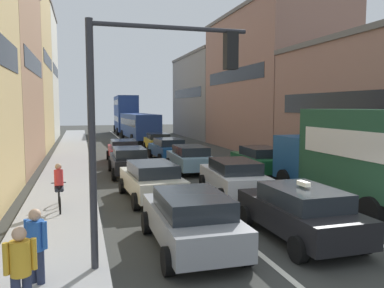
{
  "coord_description": "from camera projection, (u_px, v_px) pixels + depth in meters",
  "views": [
    {
      "loc": [
        -5.92,
        -8.66,
        3.68
      ],
      "look_at": [
        0.0,
        12.0,
        1.6
      ],
      "focal_mm": 36.38,
      "sensor_mm": 36.0,
      "label": 1
    }
  ],
  "objects": [
    {
      "name": "building_row_right",
      "position": [
        263.0,
        92.0,
        34.8
      ],
      "size": [
        7.2,
        43.9,
        11.64
      ],
      "rotation": [
        0.0,
        0.0,
        -1.57
      ],
      "color": "gray",
      "rests_on": "ground"
    },
    {
      "name": "sedan_left_lane_fourth",
      "position": [
        123.0,
        150.0,
        25.64
      ],
      "size": [
        2.13,
        4.33,
        1.49
      ],
      "rotation": [
        0.0,
        0.0,
        1.55
      ],
      "color": "#A51E1E",
      "rests_on": "ground"
    },
    {
      "name": "coupe_centre_lane_fourth",
      "position": [
        168.0,
        149.0,
        26.73
      ],
      "size": [
        2.23,
        4.38,
        1.49
      ],
      "rotation": [
        0.0,
        0.0,
        1.62
      ],
      "color": "#194C8C",
      "rests_on": "ground"
    },
    {
      "name": "ground_plane",
      "position": [
        317.0,
        246.0,
        10.26
      ],
      "size": [
        140.0,
        140.0,
        0.0
      ],
      "primitive_type": "plane",
      "color": "#353632"
    },
    {
      "name": "removalist_box_truck",
      "position": [
        355.0,
        153.0,
        14.19
      ],
      "size": [
        2.75,
        7.72,
        3.58
      ],
      "rotation": [
        0.0,
        0.0,
        1.56
      ],
      "color": "navy",
      "rests_on": "ground"
    },
    {
      "name": "traffic_light_pole",
      "position": [
        149.0,
        100.0,
        8.55
      ],
      "size": [
        3.58,
        0.38,
        5.5
      ],
      "color": "#2D2D33",
      "rests_on": "ground"
    },
    {
      "name": "taxi_centre_lane_front",
      "position": [
        300.0,
        211.0,
        10.71
      ],
      "size": [
        2.11,
        4.32,
        1.66
      ],
      "rotation": [
        0.0,
        0.0,
        1.58
      ],
      "color": "black",
      "rests_on": "ground"
    },
    {
      "name": "bus_mid_queue_primary",
      "position": [
        139.0,
        125.0,
        41.13
      ],
      "size": [
        3.09,
        10.59,
        2.9
      ],
      "rotation": [
        0.0,
        0.0,
        1.61
      ],
      "color": "navy",
      "rests_on": "ground"
    },
    {
      "name": "pedestrian_near_kerb",
      "position": [
        36.0,
        244.0,
        7.74
      ],
      "size": [
        0.46,
        0.35,
        1.66
      ],
      "rotation": [
        0.0,
        0.0,
        4.1
      ],
      "color": "#262D47",
      "rests_on": "ground"
    },
    {
      "name": "wagon_left_lane_second",
      "position": [
        152.0,
        180.0,
        15.35
      ],
      "size": [
        2.27,
        4.4,
        1.49
      ],
      "rotation": [
        0.0,
        0.0,
        1.63
      ],
      "color": "beige",
      "rests_on": "ground"
    },
    {
      "name": "bus_far_queue_secondary",
      "position": [
        125.0,
        113.0,
        52.52
      ],
      "size": [
        3.04,
        10.57,
        5.06
      ],
      "rotation": [
        0.0,
        0.0,
        1.54
      ],
      "color": "navy",
      "rests_on": "ground"
    },
    {
      "name": "sidewalk_left",
      "position": [
        70.0,
        158.0,
        27.56
      ],
      "size": [
        2.6,
        64.0,
        0.14
      ],
      "primitive_type": "cube",
      "color": "#969696",
      "rests_on": "ground"
    },
    {
      "name": "sedan_centre_lane_second",
      "position": [
        233.0,
        176.0,
        16.06
      ],
      "size": [
        2.28,
        4.41,
        1.49
      ],
      "rotation": [
        0.0,
        0.0,
        1.51
      ],
      "color": "silver",
      "rests_on": "ground"
    },
    {
      "name": "lane_stripe_right",
      "position": [
        185.0,
        154.0,
        29.86
      ],
      "size": [
        0.16,
        60.0,
        0.01
      ],
      "primitive_type": "cube",
      "color": "silver",
      "rests_on": "ground"
    },
    {
      "name": "sedan_left_lane_front",
      "position": [
        191.0,
        219.0,
        10.02
      ],
      "size": [
        2.07,
        4.31,
        1.49
      ],
      "rotation": [
        0.0,
        0.0,
        1.57
      ],
      "color": "gray",
      "rests_on": "ground"
    },
    {
      "name": "cyclist_on_sidewalk",
      "position": [
        59.0,
        189.0,
        13.42
      ],
      "size": [
        0.5,
        1.73,
        1.72
      ],
      "rotation": [
        0.0,
        0.0,
        1.65
      ],
      "color": "black",
      "rests_on": "ground"
    },
    {
      "name": "sedan_centre_lane_fifth",
      "position": [
        158.0,
        142.0,
        32.07
      ],
      "size": [
        2.17,
        4.35,
        1.49
      ],
      "rotation": [
        0.0,
        0.0,
        1.54
      ],
      "color": "#B29319",
      "rests_on": "ground"
    },
    {
      "name": "sedan_left_lane_third",
      "position": [
        129.0,
        160.0,
        20.84
      ],
      "size": [
        2.11,
        4.33,
        1.49
      ],
      "rotation": [
        0.0,
        0.0,
        1.56
      ],
      "color": "black",
      "rests_on": "ground"
    },
    {
      "name": "sedan_right_lane_behind_truck",
      "position": [
        259.0,
        160.0,
        21.1
      ],
      "size": [
        2.21,
        4.37,
        1.49
      ],
      "rotation": [
        0.0,
        0.0,
        1.53
      ],
      "color": "#19592D",
      "rests_on": "ground"
    },
    {
      "name": "lane_stripe_left",
      "position": [
        141.0,
        156.0,
        28.93
      ],
      "size": [
        0.16,
        60.0,
        0.01
      ],
      "primitive_type": "cube",
      "color": "silver",
      "rests_on": "ground"
    },
    {
      "name": "pedestrian_mid_sidewalk",
      "position": [
        21.0,
        268.0,
        6.59
      ],
      "size": [
        0.52,
        0.34,
        1.66
      ],
      "rotation": [
        0.0,
        0.0,
        1.84
      ],
      "color": "#262D47",
      "rests_on": "ground"
    },
    {
      "name": "hatchback_centre_lane_third",
      "position": [
        190.0,
        158.0,
        21.77
      ],
      "size": [
        2.12,
        4.33,
        1.49
      ],
      "rotation": [
        0.0,
        0.0,
        1.55
      ],
      "color": "#759EB7",
      "rests_on": "ground"
    }
  ]
}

